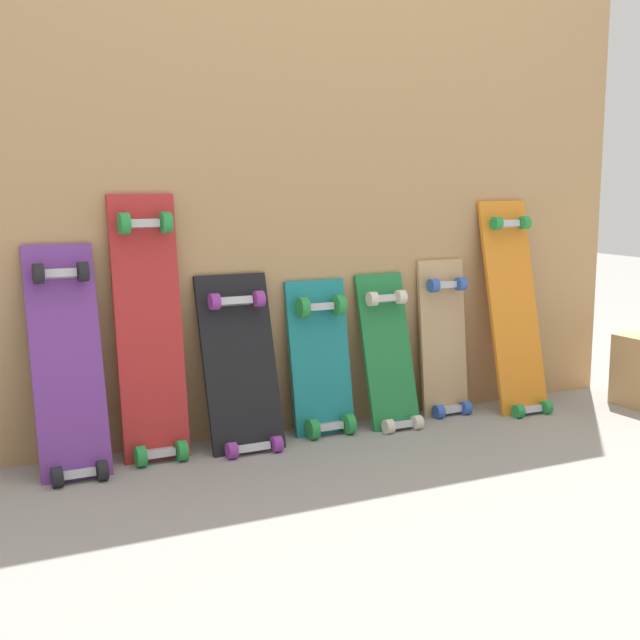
# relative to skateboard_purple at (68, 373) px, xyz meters

# --- Properties ---
(ground_plane) EXTENTS (12.00, 12.00, 0.00)m
(ground_plane) POSITION_rel_skateboard_purple_xyz_m (0.80, 0.06, -0.29)
(ground_plane) COLOR gray
(plywood_wall_panel) EXTENTS (2.58, 0.04, 1.73)m
(plywood_wall_panel) POSITION_rel_skateboard_purple_xyz_m (0.80, 0.13, 0.57)
(plywood_wall_panel) COLOR tan
(plywood_wall_panel) RESTS_ON ground
(skateboard_purple) EXTENTS (0.20, 0.25, 0.73)m
(skateboard_purple) POSITION_rel_skateboard_purple_xyz_m (0.00, 0.00, 0.00)
(skateboard_purple) COLOR #6B338C
(skateboard_purple) RESTS_ON ground
(skateboard_red) EXTENTS (0.20, 0.19, 0.86)m
(skateboard_red) POSITION_rel_skateboard_purple_xyz_m (0.25, 0.04, 0.07)
(skateboard_red) COLOR #B22626
(skateboard_red) RESTS_ON ground
(skateboard_black) EXTENTS (0.24, 0.23, 0.62)m
(skateboard_black) POSITION_rel_skateboard_purple_xyz_m (0.53, 0.01, -0.06)
(skateboard_black) COLOR black
(skateboard_black) RESTS_ON ground
(skateboard_teal) EXTENTS (0.22, 0.17, 0.57)m
(skateboard_teal) POSITION_rel_skateboard_purple_xyz_m (0.83, 0.04, -0.07)
(skateboard_teal) COLOR #197A7F
(skateboard_teal) RESTS_ON ground
(skateboard_green) EXTENTS (0.18, 0.22, 0.59)m
(skateboard_green) POSITION_rel_skateboard_purple_xyz_m (1.08, 0.02, -0.07)
(skateboard_green) COLOR #1E7238
(skateboard_green) RESTS_ON ground
(skateboard_natural) EXTENTS (0.19, 0.14, 0.63)m
(skateboard_natural) POSITION_rel_skateboard_purple_xyz_m (1.33, 0.07, -0.05)
(skateboard_natural) COLOR tan
(skateboard_natural) RESTS_ON ground
(skateboard_orange) EXTENTS (0.20, 0.25, 0.84)m
(skateboard_orange) POSITION_rel_skateboard_purple_xyz_m (1.60, 0.00, 0.05)
(skateboard_orange) COLOR orange
(skateboard_orange) RESTS_ON ground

